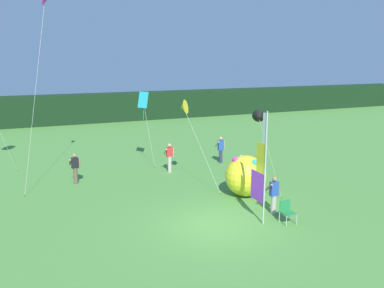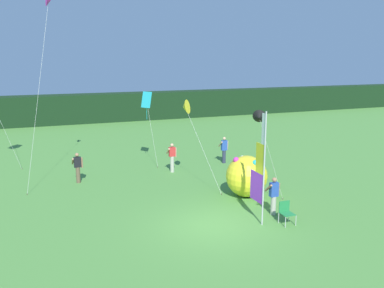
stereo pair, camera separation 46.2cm
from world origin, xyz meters
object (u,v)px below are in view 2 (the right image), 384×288
at_px(person_far_left, 172,157).
at_px(folding_chair, 286,211).
at_px(person_mid_field, 224,149).
at_px(kite_magenta_delta_2, 48,1).
at_px(banner_flag, 260,170).
at_px(person_far_right, 78,167).
at_px(kite_cyan_diamond_0, 147,102).
at_px(kite_yellow_delta_4, 185,107).
at_px(inflatable_balloon, 247,176).
at_px(person_near_banner, 274,195).
at_px(kite_black_delta_1, 259,117).

height_order(person_far_left, folding_chair, person_far_left).
height_order(person_mid_field, kite_magenta_delta_2, kite_magenta_delta_2).
bearing_deg(person_far_left, person_mid_field, 12.23).
distance_m(banner_flag, person_far_right, 10.17).
bearing_deg(folding_chair, person_mid_field, 79.24).
height_order(person_mid_field, person_far_right, person_mid_field).
bearing_deg(kite_cyan_diamond_0, kite_yellow_delta_4, -79.38).
relative_size(banner_flag, inflatable_balloon, 2.30).
distance_m(person_far_right, kite_cyan_diamond_0, 5.83).
distance_m(person_far_right, kite_magenta_delta_2, 8.58).
xyz_separation_m(banner_flag, kite_magenta_delta_2, (-6.98, 9.59, 7.09)).
bearing_deg(kite_yellow_delta_4, person_near_banner, -70.52).
bearing_deg(kite_black_delta_1, person_near_banner, -87.70).
bearing_deg(kite_black_delta_1, kite_yellow_delta_4, 114.39).
bearing_deg(kite_yellow_delta_4, folding_chair, -73.65).
bearing_deg(kite_yellow_delta_4, kite_cyan_diamond_0, 100.62).
bearing_deg(banner_flag, person_far_right, 127.78).
bearing_deg(kite_cyan_diamond_0, kite_magenta_delta_2, -171.97).
bearing_deg(person_near_banner, kite_black_delta_1, 92.30).
xyz_separation_m(person_mid_field, person_far_left, (-3.67, -0.80, 0.02)).
xyz_separation_m(person_far_left, folding_chair, (1.88, -8.61, -0.39)).
xyz_separation_m(banner_flag, kite_yellow_delta_4, (-0.93, 5.90, 1.83)).
distance_m(inflatable_balloon, kite_black_delta_1, 3.17).
relative_size(person_near_banner, person_mid_field, 0.98).
height_order(person_near_banner, person_far_left, person_far_left).
xyz_separation_m(person_mid_field, kite_yellow_delta_4, (-3.66, -3.00, 3.11)).
height_order(person_near_banner, inflatable_balloon, inflatable_balloon).
distance_m(person_near_banner, folding_chair, 1.05).
xyz_separation_m(folding_chair, kite_cyan_diamond_0, (-2.71, 10.83, 3.34)).
xyz_separation_m(inflatable_balloon, kite_magenta_delta_2, (-8.02, 6.66, 8.26)).
xyz_separation_m(person_far_left, kite_yellow_delta_4, (0.01, -2.20, 3.09)).
bearing_deg(inflatable_balloon, person_far_right, 145.04).
height_order(person_far_left, kite_yellow_delta_4, kite_yellow_delta_4).
bearing_deg(kite_cyan_diamond_0, person_near_banner, -74.41).
distance_m(banner_flag, kite_black_delta_1, 2.69).
height_order(kite_cyan_diamond_0, kite_black_delta_1, kite_cyan_diamond_0).
height_order(kite_cyan_diamond_0, kite_yellow_delta_4, kite_cyan_diamond_0).
height_order(folding_chair, kite_yellow_delta_4, kite_yellow_delta_4).
distance_m(person_near_banner, person_mid_field, 8.60).
relative_size(person_near_banner, kite_cyan_diamond_0, 0.36).
height_order(person_far_left, kite_magenta_delta_2, kite_magenta_delta_2).
bearing_deg(person_far_left, folding_chair, -77.65).
bearing_deg(kite_black_delta_1, kite_cyan_diamond_0, 107.52).
bearing_deg(kite_magenta_delta_2, person_near_banner, -48.84).
height_order(banner_flag, person_mid_field, banner_flag).
bearing_deg(kite_magenta_delta_2, kite_cyan_diamond_0, 8.03).
relative_size(person_mid_field, inflatable_balloon, 0.84).
bearing_deg(person_near_banner, kite_yellow_delta_4, 109.48).
xyz_separation_m(kite_cyan_diamond_0, kite_yellow_delta_4, (0.83, -4.42, 0.14)).
xyz_separation_m(kite_magenta_delta_2, kite_yellow_delta_4, (6.05, -3.69, -5.26)).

